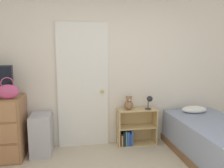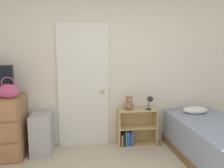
{
  "view_description": "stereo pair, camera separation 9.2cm",
  "coord_description": "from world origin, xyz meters",
  "px_view_note": "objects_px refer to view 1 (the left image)",
  "views": [
    {
      "loc": [
        -0.57,
        -1.62,
        1.62
      ],
      "look_at": [
        0.02,
        1.82,
        1.1
      ],
      "focal_mm": 35.0,
      "sensor_mm": 36.0,
      "label": 1
    },
    {
      "loc": [
        -0.48,
        -1.63,
        1.62
      ],
      "look_at": [
        0.02,
        1.82,
        1.1
      ],
      "focal_mm": 35.0,
      "sensor_mm": 36.0,
      "label": 2
    }
  ],
  "objects_px": {
    "storage_bin": "(42,134)",
    "desk_lamp": "(149,100)",
    "bed": "(217,143)",
    "bookshelf": "(133,130)",
    "teddy_bear": "(129,104)",
    "handbag": "(8,91)"
  },
  "relations": [
    {
      "from": "teddy_bear",
      "to": "storage_bin",
      "type": "bearing_deg",
      "value": -176.4
    },
    {
      "from": "storage_bin",
      "to": "bookshelf",
      "type": "relative_size",
      "value": 0.95
    },
    {
      "from": "storage_bin",
      "to": "teddy_bear",
      "type": "relative_size",
      "value": 2.66
    },
    {
      "from": "bookshelf",
      "to": "teddy_bear",
      "type": "height_order",
      "value": "teddy_bear"
    },
    {
      "from": "desk_lamp",
      "to": "bed",
      "type": "xyz_separation_m",
      "value": [
        0.79,
        -0.76,
        -0.51
      ]
    },
    {
      "from": "bookshelf",
      "to": "teddy_bear",
      "type": "bearing_deg",
      "value": -173.14
    },
    {
      "from": "storage_bin",
      "to": "bed",
      "type": "xyz_separation_m",
      "value": [
        2.59,
        -0.71,
        -0.03
      ]
    },
    {
      "from": "storage_bin",
      "to": "bed",
      "type": "height_order",
      "value": "bed"
    },
    {
      "from": "storage_bin",
      "to": "bookshelf",
      "type": "bearing_deg",
      "value": 3.8
    },
    {
      "from": "storage_bin",
      "to": "bookshelf",
      "type": "height_order",
      "value": "storage_bin"
    },
    {
      "from": "desk_lamp",
      "to": "storage_bin",
      "type": "bearing_deg",
      "value": -178.32
    },
    {
      "from": "teddy_bear",
      "to": "bed",
      "type": "height_order",
      "value": "teddy_bear"
    },
    {
      "from": "storage_bin",
      "to": "teddy_bear",
      "type": "bearing_deg",
      "value": 3.6
    },
    {
      "from": "handbag",
      "to": "bed",
      "type": "bearing_deg",
      "value": -9.29
    },
    {
      "from": "desk_lamp",
      "to": "teddy_bear",
      "type": "bearing_deg",
      "value": 173.85
    },
    {
      "from": "teddy_bear",
      "to": "bed",
      "type": "relative_size",
      "value": 0.13
    },
    {
      "from": "storage_bin",
      "to": "desk_lamp",
      "type": "bearing_deg",
      "value": 1.68
    },
    {
      "from": "teddy_bear",
      "to": "desk_lamp",
      "type": "height_order",
      "value": "teddy_bear"
    },
    {
      "from": "storage_bin",
      "to": "desk_lamp",
      "type": "height_order",
      "value": "desk_lamp"
    },
    {
      "from": "bookshelf",
      "to": "handbag",
      "type": "bearing_deg",
      "value": -170.44
    },
    {
      "from": "handbag",
      "to": "bookshelf",
      "type": "xyz_separation_m",
      "value": [
        1.93,
        0.32,
        -0.8
      ]
    },
    {
      "from": "desk_lamp",
      "to": "bookshelf",
      "type": "bearing_deg",
      "value": 169.38
    }
  ]
}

